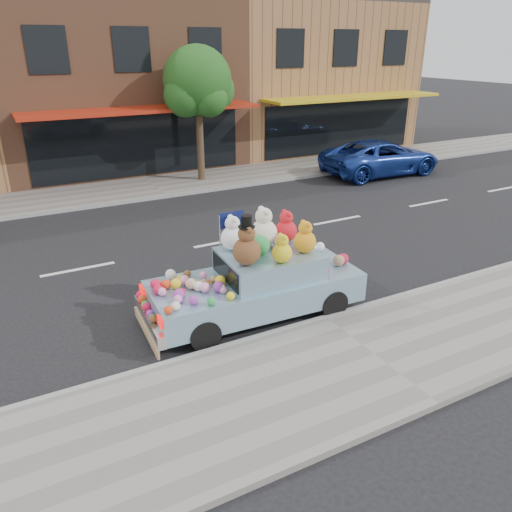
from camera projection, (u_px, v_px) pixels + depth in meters
ground at (223, 242)px, 14.23m from camera, size 120.00×120.00×0.00m
near_sidewalk at (374, 357)px, 8.93m from camera, size 60.00×3.00×0.12m
far_sidewalk at (154, 187)px, 19.48m from camera, size 60.00×3.00×0.12m
near_kerb at (325, 319)px, 10.14m from camera, size 60.00×0.12×0.13m
far_kerb at (167, 196)px, 18.26m from camera, size 60.00×0.12×0.13m
storefront_mid at (111, 81)px, 22.51m from camera, size 10.00×9.80×7.30m
storefront_right at (298, 75)px, 26.82m from camera, size 10.00×9.80×7.30m
street_tree at (198, 87)px, 18.96m from camera, size 3.00×2.70×5.22m
car_blue at (381, 157)px, 21.26m from camera, size 5.31×2.56×1.46m
art_car at (257, 279)px, 10.16m from camera, size 4.56×1.96×2.33m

